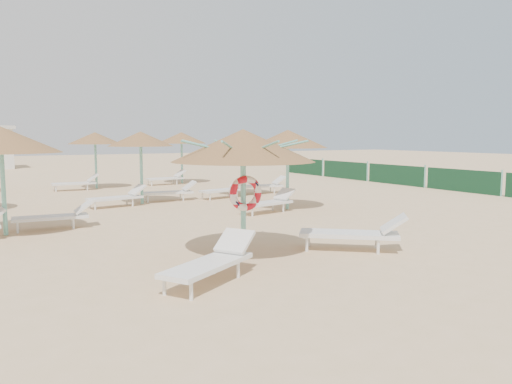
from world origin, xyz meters
TOP-DOWN VIEW (x-y plane):
  - ground at (0.00, 0.00)m, footprint 120.00×120.00m
  - main_palapa at (-0.19, 0.35)m, footprint 2.93×2.93m
  - lounger_main_a at (-1.52, -0.98)m, footprint 2.12×1.62m
  - lounger_main_b at (2.18, -0.41)m, footprint 2.18×1.98m
  - palapa_field at (-0.59, 10.83)m, footprint 14.88×13.69m
  - windbreak_fence at (14.00, 9.96)m, footprint 0.08×19.84m

SIDE VIEW (x-z plane):
  - ground at x=0.00m, z-range 0.00..0.00m
  - lounger_main_a at x=-1.52m, z-range -0.02..0.75m
  - lounger_main_b at x=2.18m, z-range -0.02..0.81m
  - windbreak_fence at x=14.00m, z-range -0.05..1.05m
  - main_palapa at x=-0.19m, z-range 0.96..3.59m
  - palapa_field at x=-0.59m, z-range 0.94..3.66m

